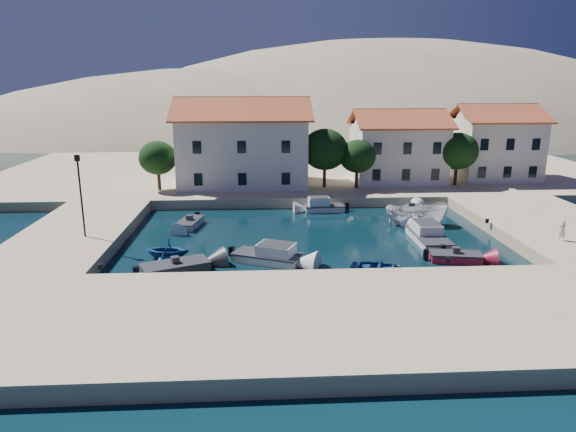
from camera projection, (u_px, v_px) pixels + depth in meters
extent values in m
plane|color=black|center=(327.00, 284.00, 32.50)|extent=(400.00, 400.00, 0.00)
cube|color=tan|center=(342.00, 319.00, 26.58)|extent=(52.00, 12.00, 1.00)
cube|color=tan|center=(554.00, 228.00, 43.15)|extent=(11.00, 20.00, 1.00)
cube|color=tan|center=(75.00, 235.00, 40.98)|extent=(8.00, 20.00, 1.00)
cube|color=tan|center=(305.00, 172.00, 69.16)|extent=(80.00, 36.00, 1.00)
ellipsoid|color=gray|center=(239.00, 201.00, 143.24)|extent=(198.00, 126.00, 72.00)
ellipsoid|color=gray|center=(380.00, 200.00, 166.29)|extent=(220.00, 176.00, 99.00)
cube|color=silver|center=(243.00, 151.00, 57.98)|extent=(14.00, 9.00, 7.50)
pyramid|color=#A35024|center=(242.00, 107.00, 56.74)|extent=(14.70, 9.45, 2.20)
cube|color=silver|center=(397.00, 153.00, 60.06)|extent=(10.00, 8.00, 6.50)
pyramid|color=#A35024|center=(399.00, 117.00, 59.00)|extent=(10.50, 8.40, 1.80)
cube|color=silver|center=(494.00, 149.00, 61.63)|extent=(9.00, 8.00, 7.00)
pyramid|color=#A35024|center=(497.00, 112.00, 60.50)|extent=(9.45, 8.40, 1.80)
cylinder|color=#382314|center=(159.00, 179.00, 55.23)|extent=(0.36, 0.36, 2.50)
ellipsoid|color=black|center=(158.00, 158.00, 54.66)|extent=(4.00, 4.00, 3.60)
cylinder|color=#382314|center=(324.00, 174.00, 56.64)|extent=(0.36, 0.36, 3.00)
ellipsoid|color=black|center=(325.00, 149.00, 55.95)|extent=(5.00, 5.00, 4.50)
cylinder|color=#382314|center=(357.00, 177.00, 56.41)|extent=(0.36, 0.36, 2.50)
ellipsoid|color=black|center=(357.00, 156.00, 55.84)|extent=(4.00, 4.00, 3.60)
cylinder|color=#382314|center=(456.00, 173.00, 57.98)|extent=(0.36, 0.36, 2.75)
ellipsoid|color=black|center=(457.00, 151.00, 57.35)|extent=(4.60, 4.60, 4.14)
cylinder|color=black|center=(81.00, 198.00, 38.24)|extent=(0.14, 0.14, 6.00)
cube|color=black|center=(77.00, 158.00, 37.47)|extent=(0.35, 0.25, 0.45)
cylinder|color=black|center=(100.00, 267.00, 32.19)|extent=(0.36, 0.36, 0.30)
cylinder|color=black|center=(448.00, 260.00, 33.42)|extent=(0.36, 0.36, 0.30)
cylinder|color=black|center=(487.00, 221.00, 42.67)|extent=(0.36, 0.36, 0.30)
cube|color=#313236|center=(176.00, 268.00, 34.58)|extent=(4.77, 3.55, 0.90)
cube|color=#313236|center=(175.00, 263.00, 34.49)|extent=(4.88, 3.62, 0.10)
cube|color=#313236|center=(175.00, 260.00, 34.44)|extent=(0.66, 0.66, 0.50)
cube|color=silver|center=(267.00, 258.00, 36.43)|extent=(5.15, 3.81, 0.90)
cube|color=#313236|center=(267.00, 254.00, 36.34)|extent=(5.27, 3.89, 0.10)
cube|color=silver|center=(267.00, 249.00, 36.25)|extent=(2.99, 2.61, 0.90)
imported|color=navy|center=(382.00, 273.00, 34.42)|extent=(4.94, 4.28, 0.86)
cube|color=maroon|center=(455.00, 258.00, 36.54)|extent=(3.69, 2.13, 0.90)
cube|color=#313236|center=(456.00, 253.00, 36.45)|extent=(3.77, 2.18, 0.10)
cube|color=#313236|center=(456.00, 251.00, 36.40)|extent=(0.58, 0.58, 0.50)
cube|color=silver|center=(429.00, 239.00, 40.95)|extent=(2.29, 5.55, 0.90)
cube|color=#313236|center=(429.00, 235.00, 40.87)|extent=(2.34, 5.68, 0.10)
cube|color=silver|center=(429.00, 230.00, 40.77)|extent=(1.93, 2.95, 0.90)
imported|color=silver|center=(416.00, 225.00, 45.80)|extent=(5.66, 2.42, 2.14)
cube|color=silver|center=(412.00, 211.00, 49.67)|extent=(2.99, 3.73, 0.90)
cube|color=#313236|center=(412.00, 208.00, 49.59)|extent=(3.06, 3.81, 0.10)
cube|color=#313236|center=(412.00, 205.00, 49.53)|extent=(0.68, 0.68, 0.50)
imported|color=navy|center=(168.00, 259.00, 37.07)|extent=(3.61, 3.24, 1.69)
cube|color=silver|center=(190.00, 224.00, 45.21)|extent=(2.29, 3.84, 0.90)
cube|color=#313236|center=(190.00, 220.00, 45.12)|extent=(2.34, 3.93, 0.10)
cube|color=#313236|center=(189.00, 218.00, 45.07)|extent=(0.59, 0.59, 0.50)
cube|color=silver|center=(324.00, 209.00, 50.54)|extent=(3.90, 1.82, 0.90)
cube|color=#313236|center=(324.00, 205.00, 50.46)|extent=(3.99, 1.86, 0.10)
cube|color=silver|center=(324.00, 202.00, 50.37)|extent=(2.09, 1.48, 0.90)
imported|color=silver|center=(562.00, 230.00, 37.85)|extent=(0.62, 0.45, 1.57)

